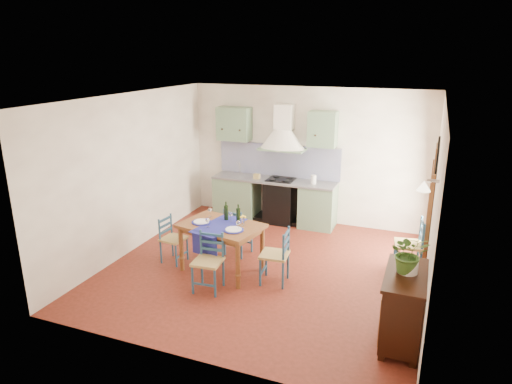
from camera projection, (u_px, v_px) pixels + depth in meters
floor at (264, 269)px, 7.59m from camera, size 5.00×5.00×0.00m
back_wall at (282, 172)px, 9.48m from camera, size 5.00×0.96×2.80m
right_wall at (434, 205)px, 6.58m from camera, size 0.26×5.00×2.80m
left_wall at (132, 173)px, 8.04m from camera, size 0.04×5.00×2.80m
ceiling at (266, 98)px, 6.76m from camera, size 5.00×5.00×0.01m
dining_table at (221, 230)px, 7.32m from camera, size 1.41×1.10×1.13m
chair_near at (209, 261)px, 6.82m from camera, size 0.45×0.45×0.89m
chair_far at (237, 231)px, 8.01m from camera, size 0.46×0.46×0.87m
chair_left at (172, 239)px, 7.75m from camera, size 0.41×0.41×0.80m
chair_right at (276, 255)px, 7.01m from camera, size 0.45×0.45×0.89m
chair_spare at (411, 245)px, 7.34m from camera, size 0.49×0.49×0.92m
sideboard at (403, 305)px, 5.55m from camera, size 0.50×1.05×0.94m
potted_plant at (409, 253)px, 5.39m from camera, size 0.53×0.48×0.49m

